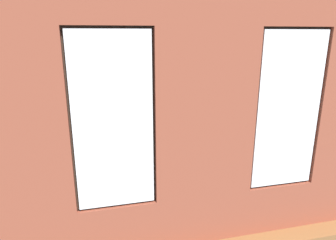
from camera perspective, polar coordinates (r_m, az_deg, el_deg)
The scene contains 17 objects.
ground_plane at distance 6.71m, azimuth -1.12°, elevation -8.93°, with size 7.30×5.86×0.10m, color brown.
brick_wall_with_windows at distance 3.83m, azimuth 7.11°, elevation -2.28°, with size 6.70×0.30×3.26m.
couch_by_window at distance 4.85m, azimuth 1.09°, elevation -14.41°, with size 2.06×0.87×0.80m.
couch_left at distance 7.52m, azimuth 19.08°, elevation -3.92°, with size 0.88×1.86×0.80m.
coffee_table at distance 6.92m, azimuth -0.86°, elevation -4.22°, with size 1.39×0.90×0.44m.
cup_ceramic at distance 6.89m, azimuth -0.86°, elevation -3.52°, with size 0.07×0.07×0.08m, color #4C4C51.
candle_jar at distance 6.78m, azimuth 0.25°, elevation -3.69°, with size 0.08×0.08×0.11m, color #B7333D.
table_plant_small at distance 7.09m, azimuth 1.88°, elevation -2.20°, with size 0.14×0.14×0.23m.
remote_black at distance 6.96m, azimuth -2.47°, elevation -3.56°, with size 0.05×0.17×0.02m, color black.
remote_silver at distance 6.70m, azimuth -4.11°, elevation -4.41°, with size 0.05×0.17×0.02m, color #B2B2B7.
media_console at distance 6.70m, azimuth -27.35°, elevation -8.07°, with size 1.25×0.42×0.50m, color black.
tv_flatscreen at distance 6.49m, azimuth -28.06°, elevation -2.96°, with size 1.12×0.20×0.75m.
papasan_chair at distance 8.13m, azimuth -10.07°, elevation -0.98°, with size 1.07×1.07×0.68m.
potted_plant_corner_near_left at distance 9.14m, azimuth 13.49°, elevation 1.75°, with size 0.71×0.76×1.10m.
potted_plant_mid_room_small at distance 7.69m, azimuth 6.10°, elevation -2.23°, with size 0.35×0.35×0.61m.
potted_plant_beside_window_right at distance 4.62m, azimuth -26.92°, elevation -13.83°, with size 1.08×1.02×1.16m.
potted_plant_between_couches at distance 5.25m, azimuth 16.92°, elevation -8.03°, with size 0.71×0.71×1.10m.
Camera 1 is at (1.31, 5.94, 2.80)m, focal length 32.00 mm.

